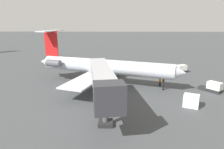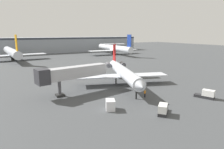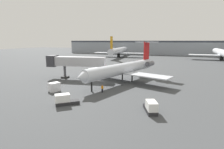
# 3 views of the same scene
# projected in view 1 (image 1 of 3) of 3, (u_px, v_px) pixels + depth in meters

# --- Properties ---
(ground_plane) EXTENTS (400.00, 400.00, 0.10)m
(ground_plane) POSITION_uv_depth(u_px,v_px,m) (103.00, 86.00, 41.30)
(ground_plane) COLOR #424447
(regional_jet) EXTENTS (24.69, 30.46, 10.52)m
(regional_jet) POSITION_uv_depth(u_px,v_px,m) (101.00, 66.00, 42.37)
(regional_jet) COLOR silver
(regional_jet) RESTS_ON ground_plane
(jet_bridge) EXTENTS (17.24, 5.65, 6.59)m
(jet_bridge) POSITION_uv_depth(u_px,v_px,m) (103.00, 82.00, 27.30)
(jet_bridge) COLOR #ADADB2
(jet_bridge) RESTS_ON ground_plane
(ground_crew_marshaller) EXTENTS (0.48, 0.44, 1.69)m
(ground_crew_marshaller) POSITION_uv_depth(u_px,v_px,m) (160.00, 82.00, 41.23)
(ground_crew_marshaller) COLOR black
(ground_crew_marshaller) RESTS_ON ground_plane
(baggage_tug_lead) EXTENTS (2.76, 4.24, 1.90)m
(baggage_tug_lead) POSITION_uv_depth(u_px,v_px,m) (180.00, 69.00, 51.81)
(baggage_tug_lead) COLOR #262628
(baggage_tug_lead) RESTS_ON ground_plane
(baggage_tug_trailing) EXTENTS (3.97, 3.63, 1.90)m
(baggage_tug_trailing) POSITION_uv_depth(u_px,v_px,m) (213.00, 87.00, 37.93)
(baggage_tug_trailing) COLOR #262628
(baggage_tug_trailing) RESTS_ON ground_plane
(cargo_container_uld) EXTENTS (2.39, 2.68, 1.90)m
(cargo_container_uld) POSITION_uv_depth(u_px,v_px,m) (191.00, 101.00, 31.30)
(cargo_container_uld) COLOR silver
(cargo_container_uld) RESTS_ON ground_plane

